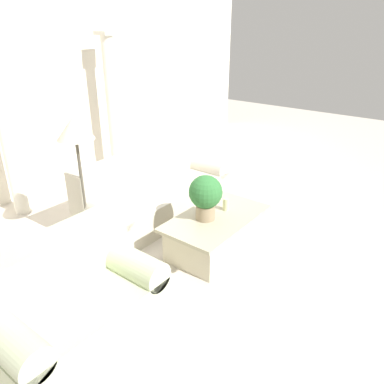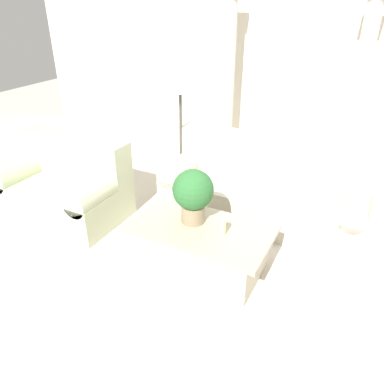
{
  "view_description": "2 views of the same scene",
  "coord_description": "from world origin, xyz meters",
  "px_view_note": "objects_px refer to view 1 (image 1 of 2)",
  "views": [
    {
      "loc": [
        -3.29,
        -2.6,
        2.48
      ],
      "look_at": [
        -0.15,
        -0.15,
        0.67
      ],
      "focal_mm": 35.0,
      "sensor_mm": 36.0,
      "label": 1
    },
    {
      "loc": [
        1.13,
        -3.05,
        2.34
      ],
      "look_at": [
        -0.32,
        -0.27,
        0.67
      ],
      "focal_mm": 35.0,
      "sensor_mm": 36.0,
      "label": 2
    }
  ],
  "objects_px": {
    "loveseat": "(71,301)",
    "potted_plant": "(206,195)",
    "sofa_long": "(155,191)",
    "coffee_table": "(216,233)",
    "floor_lamp": "(76,135)"
  },
  "relations": [
    {
      "from": "floor_lamp",
      "to": "coffee_table",
      "type": "bearing_deg",
      "value": -54.41
    },
    {
      "from": "coffee_table",
      "to": "floor_lamp",
      "type": "distance_m",
      "value": 1.91
    },
    {
      "from": "loveseat",
      "to": "coffee_table",
      "type": "height_order",
      "value": "loveseat"
    },
    {
      "from": "coffee_table",
      "to": "potted_plant",
      "type": "distance_m",
      "value": 0.53
    },
    {
      "from": "loveseat",
      "to": "potted_plant",
      "type": "bearing_deg",
      "value": -4.05
    },
    {
      "from": "coffee_table",
      "to": "loveseat",
      "type": "bearing_deg",
      "value": 173.99
    },
    {
      "from": "coffee_table",
      "to": "potted_plant",
      "type": "height_order",
      "value": "potted_plant"
    },
    {
      "from": "coffee_table",
      "to": "floor_lamp",
      "type": "bearing_deg",
      "value": 125.59
    },
    {
      "from": "sofa_long",
      "to": "coffee_table",
      "type": "distance_m",
      "value": 1.2
    },
    {
      "from": "loveseat",
      "to": "floor_lamp",
      "type": "distance_m",
      "value": 1.76
    },
    {
      "from": "loveseat",
      "to": "coffee_table",
      "type": "distance_m",
      "value": 1.86
    },
    {
      "from": "floor_lamp",
      "to": "potted_plant",
      "type": "bearing_deg",
      "value": -56.52
    },
    {
      "from": "potted_plant",
      "to": "floor_lamp",
      "type": "xyz_separation_m",
      "value": [
        -0.77,
        1.16,
        0.65
      ]
    },
    {
      "from": "sofa_long",
      "to": "potted_plant",
      "type": "bearing_deg",
      "value": -107.16
    },
    {
      "from": "loveseat",
      "to": "potted_plant",
      "type": "relative_size",
      "value": 2.74
    }
  ]
}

